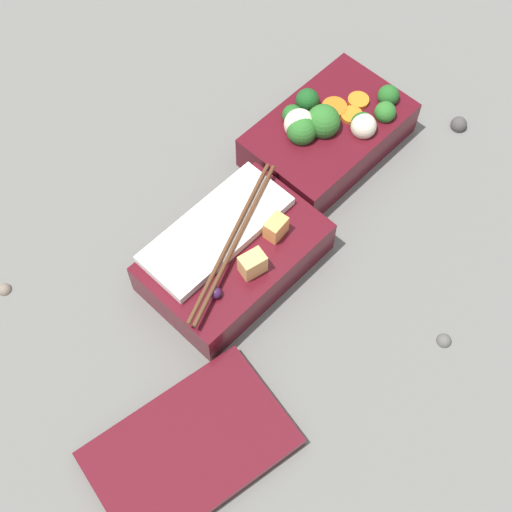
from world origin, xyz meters
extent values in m
plane|color=slate|center=(0.00, 0.00, 0.00)|extent=(3.00, 3.00, 0.00)
cube|color=#510F19|center=(-0.10, -0.01, 0.03)|extent=(0.21, 0.13, 0.05)
sphere|color=#236023|center=(-0.12, 0.02, 0.06)|extent=(0.03, 0.03, 0.03)
sphere|color=#2D7028|center=(-0.06, -0.03, 0.06)|extent=(0.04, 0.04, 0.04)
sphere|color=#2D7028|center=(-0.16, 0.03, 0.06)|extent=(0.03, 0.03, 0.03)
sphere|color=#2D7028|center=(-0.09, -0.01, 0.06)|extent=(0.04, 0.04, 0.04)
sphere|color=#19511E|center=(-0.10, -0.05, 0.06)|extent=(0.03, 0.03, 0.03)
sphere|color=#236023|center=(-0.07, -0.05, 0.06)|extent=(0.03, 0.03, 0.03)
sphere|color=#236023|center=(-0.18, 0.02, 0.06)|extent=(0.03, 0.03, 0.03)
cylinder|color=orange|center=(-0.15, -0.01, 0.05)|extent=(0.04, 0.04, 0.01)
cylinder|color=orange|center=(-0.07, -0.04, 0.06)|extent=(0.03, 0.03, 0.01)
cylinder|color=orange|center=(-0.13, 0.00, 0.05)|extent=(0.04, 0.04, 0.01)
cylinder|color=orange|center=(-0.12, -0.02, 0.05)|extent=(0.04, 0.04, 0.01)
sphere|color=beige|center=(-0.07, -0.03, 0.06)|extent=(0.04, 0.04, 0.04)
sphere|color=beige|center=(-0.12, 0.03, 0.06)|extent=(0.03, 0.03, 0.03)
cube|color=#510F19|center=(0.11, 0.03, 0.03)|extent=(0.21, 0.13, 0.05)
cube|color=white|center=(0.11, 0.00, 0.06)|extent=(0.18, 0.08, 0.01)
cube|color=#F4A356|center=(0.07, 0.05, 0.06)|extent=(0.03, 0.02, 0.03)
cube|color=#EAB266|center=(0.12, 0.06, 0.07)|extent=(0.03, 0.03, 0.03)
sphere|color=#381942|center=(0.17, 0.06, 0.06)|extent=(0.01, 0.01, 0.01)
cylinder|color=#56331E|center=(0.11, 0.02, 0.07)|extent=(0.21, 0.09, 0.01)
cylinder|color=#56331E|center=(0.11, 0.03, 0.07)|extent=(0.21, 0.09, 0.01)
cube|color=#510F19|center=(0.30, 0.15, 0.01)|extent=(0.22, 0.16, 0.02)
sphere|color=#595651|center=(0.01, 0.27, 0.00)|extent=(0.02, 0.02, 0.02)
sphere|color=#474442|center=(-0.25, 0.09, 0.01)|extent=(0.02, 0.02, 0.02)
sphere|color=#7A6B5B|center=(0.32, -0.15, 0.00)|extent=(0.02, 0.02, 0.02)
camera|label=1|loc=(0.39, 0.33, 0.76)|focal=50.00mm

